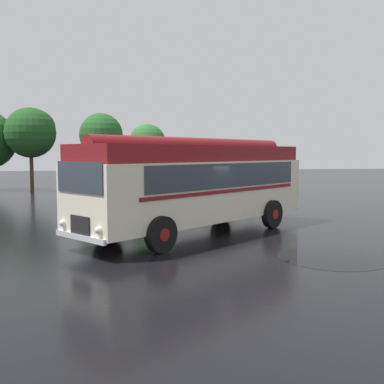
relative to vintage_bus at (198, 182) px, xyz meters
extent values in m
plane|color=black|center=(-0.26, -0.22, -1.89)|extent=(120.00, 120.00, 0.00)
cube|color=silver|center=(0.01, 0.01, -0.29)|extent=(9.41, 8.14, 2.10)
cube|color=maroon|center=(0.01, 0.01, 1.04)|extent=(9.13, 7.86, 0.56)
cylinder|color=maroon|center=(0.01, 0.01, 1.30)|extent=(7.84, 6.34, 0.60)
cube|color=#2D3842|center=(1.03, -0.80, 0.28)|extent=(6.32, 4.97, 0.84)
cube|color=#2D3842|center=(-0.54, 1.19, 0.28)|extent=(6.32, 4.97, 0.84)
cube|color=maroon|center=(0.95, -0.86, -0.26)|extent=(6.47, 5.09, 0.12)
cube|color=maroon|center=(-0.61, 1.12, -0.26)|extent=(6.47, 5.09, 0.12)
cube|color=#2D3842|center=(-3.94, -3.09, 0.38)|extent=(1.39, 1.75, 0.88)
cube|color=black|center=(-3.94, -3.09, -0.99)|extent=(0.60, 0.75, 0.56)
cube|color=silver|center=(-3.96, -3.10, -1.32)|extent=(1.55, 1.93, 0.16)
sphere|color=white|center=(-3.39, -3.81, -1.02)|extent=(0.22, 0.22, 0.22)
sphere|color=white|center=(-4.50, -2.39, -1.02)|extent=(0.22, 0.22, 0.22)
cylinder|color=black|center=(-1.63, -2.93, -1.34)|extent=(1.04, 0.90, 1.10)
cylinder|color=maroon|center=(-1.63, -2.93, -1.34)|extent=(0.50, 0.49, 0.39)
cylinder|color=black|center=(-3.23, -0.88, -1.34)|extent=(1.04, 0.90, 1.10)
cylinder|color=maroon|center=(-3.23, -0.88, -1.34)|extent=(0.50, 0.49, 0.39)
cylinder|color=black|center=(3.09, 0.77, -1.34)|extent=(1.04, 0.90, 1.10)
cylinder|color=maroon|center=(3.09, 0.77, -1.34)|extent=(0.50, 0.49, 0.39)
cylinder|color=black|center=(1.49, 2.82, -1.34)|extent=(1.04, 0.90, 1.10)
cylinder|color=maroon|center=(1.49, 2.82, -1.34)|extent=(0.50, 0.49, 0.39)
cube|color=black|center=(-1.95, 13.71, -1.22)|extent=(2.01, 4.32, 0.70)
cube|color=black|center=(-1.97, 13.86, -0.55)|extent=(1.66, 2.29, 0.64)
cube|color=#2D3842|center=(-1.21, 13.92, -0.55)|extent=(0.17, 1.93, 0.50)
cube|color=#2D3842|center=(-2.72, 13.80, -0.55)|extent=(0.17, 1.93, 0.50)
cylinder|color=black|center=(-0.98, 12.48, -1.57)|extent=(0.25, 0.65, 0.64)
cylinder|color=black|center=(-2.73, 12.35, -1.57)|extent=(0.25, 0.65, 0.64)
cylinder|color=black|center=(-1.18, 15.08, -1.57)|extent=(0.25, 0.65, 0.64)
cylinder|color=black|center=(-2.93, 14.94, -1.57)|extent=(0.25, 0.65, 0.64)
cube|color=#B7BABF|center=(0.99, 14.27, -1.22)|extent=(1.89, 4.27, 0.70)
cube|color=#B7BABF|center=(0.98, 14.42, -0.55)|extent=(1.59, 2.25, 0.64)
cube|color=#2D3842|center=(1.74, 14.45, -0.55)|extent=(0.11, 1.93, 0.50)
cube|color=#2D3842|center=(0.22, 14.38, -0.55)|extent=(0.11, 1.93, 0.50)
cylinder|color=black|center=(1.92, 13.01, -1.57)|extent=(0.23, 0.65, 0.64)
cylinder|color=black|center=(0.17, 12.93, -1.57)|extent=(0.23, 0.65, 0.64)
cylinder|color=black|center=(1.81, 15.61, -1.57)|extent=(0.23, 0.65, 0.64)
cylinder|color=black|center=(0.05, 15.53, -1.57)|extent=(0.23, 0.65, 0.64)
cube|color=maroon|center=(3.69, 13.87, -1.22)|extent=(1.78, 4.23, 0.70)
cube|color=maroon|center=(3.70, 14.02, -0.55)|extent=(1.54, 2.21, 0.64)
cube|color=#2D3842|center=(4.45, 14.01, -0.55)|extent=(0.06, 1.93, 0.50)
cube|color=#2D3842|center=(2.94, 14.04, -0.55)|extent=(0.06, 1.93, 0.50)
cylinder|color=black|center=(4.55, 12.55, -1.57)|extent=(0.21, 0.64, 0.64)
cylinder|color=black|center=(2.79, 12.59, -1.57)|extent=(0.21, 0.64, 0.64)
cylinder|color=black|center=(4.60, 15.16, -1.57)|extent=(0.21, 0.64, 0.64)
cylinder|color=black|center=(2.84, 15.19, -1.57)|extent=(0.21, 0.64, 0.64)
cube|color=navy|center=(-4.26, 15.25, -0.44)|extent=(2.06, 3.98, 2.10)
cube|color=navy|center=(-4.30, 12.35, -0.69)|extent=(1.93, 1.77, 1.60)
cube|color=#2D3842|center=(-4.32, 11.47, -0.41)|extent=(1.70, 0.06, 0.72)
cylinder|color=black|center=(-3.26, 12.39, -1.49)|extent=(0.25, 0.80, 0.80)
cylinder|color=black|center=(-5.34, 12.42, -1.49)|extent=(0.25, 0.80, 0.80)
cylinder|color=black|center=(-3.20, 15.96, -1.49)|extent=(0.25, 0.80, 0.80)
cylinder|color=black|center=(-5.28, 15.99, -1.49)|extent=(0.25, 0.80, 0.80)
cylinder|color=#4C3823|center=(-9.51, 19.94, -0.38)|extent=(0.28, 0.28, 3.04)
sphere|color=#1E4C1E|center=(-9.51, 19.94, 2.58)|extent=(3.82, 3.82, 3.82)
sphere|color=#1E4C1E|center=(-9.07, 20.17, 2.92)|extent=(2.81, 2.81, 2.81)
cylinder|color=#4C3823|center=(-4.25, 20.55, -0.35)|extent=(0.32, 0.32, 3.08)
sphere|color=#235623|center=(-4.25, 20.55, 2.47)|extent=(3.42, 3.42, 3.42)
sphere|color=#235623|center=(-4.58, 20.36, 2.68)|extent=(1.91, 1.91, 1.91)
cylinder|color=#4C3823|center=(-0.57, 20.71, -0.56)|extent=(0.31, 0.31, 2.67)
sphere|color=#2D662D|center=(-0.57, 20.71, 1.89)|extent=(2.97, 2.97, 2.97)
sphere|color=#2D662D|center=(-0.62, 20.32, 2.11)|extent=(1.72, 1.72, 1.72)
cylinder|color=black|center=(3.09, -4.33, -1.89)|extent=(3.03, 3.03, 0.01)
camera|label=1|loc=(-2.80, -16.00, 1.07)|focal=42.00mm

